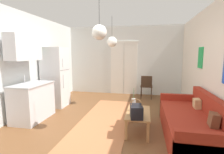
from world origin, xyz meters
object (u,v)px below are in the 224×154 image
object	(u,v)px
pendant_lamp_far	(112,42)
bamboo_vase	(134,105)
couch	(194,125)
handbag	(136,111)
accent_chair	(146,85)
coffee_table	(138,115)
pendant_lamp_near	(99,32)
refrigerator	(55,77)

from	to	relation	value
pendant_lamp_far	bamboo_vase	bearing A→B (deg)	-62.88
couch	bamboo_vase	size ratio (longest dim) A/B	4.58
handbag	accent_chair	distance (m)	3.02
coffee_table	pendant_lamp_far	xyz separation A→B (m)	(-0.85, 1.52, 1.59)
couch	accent_chair	world-z (taller)	accent_chair
coffee_table	pendant_lamp_far	distance (m)	2.36
couch	coffee_table	size ratio (longest dim) A/B	2.35
handbag	pendant_lamp_near	world-z (taller)	pendant_lamp_near
bamboo_vase	pendant_lamp_far	world-z (taller)	pendant_lamp_far
couch	pendant_lamp_near	xyz separation A→B (m)	(-1.78, -0.19, 1.71)
refrigerator	pendant_lamp_far	bearing A→B (deg)	8.15
handbag	accent_chair	bearing A→B (deg)	86.30
coffee_table	refrigerator	xyz separation A→B (m)	(-2.56, 1.27, 0.54)
handbag	pendant_lamp_near	xyz separation A→B (m)	(-0.70, 0.01, 1.46)
couch	pendant_lamp_far	distance (m)	3.02
couch	refrigerator	xyz separation A→B (m)	(-3.61, 1.40, 0.62)
refrigerator	accent_chair	bearing A→B (deg)	27.42
coffee_table	couch	bearing A→B (deg)	-6.55
bamboo_vase	handbag	size ratio (longest dim) A/B	1.34
bamboo_vase	refrigerator	world-z (taller)	refrigerator
accent_chair	pendant_lamp_far	bearing A→B (deg)	50.15
coffee_table	pendant_lamp_near	size ratio (longest dim) A/B	1.15
bamboo_vase	accent_chair	world-z (taller)	bamboo_vase
coffee_table	handbag	xyz separation A→B (m)	(-0.02, -0.32, 0.18)
refrigerator	pendant_lamp_near	size ratio (longest dim) A/B	2.20
couch	coffee_table	distance (m)	1.06
bamboo_vase	handbag	world-z (taller)	bamboo_vase
accent_chair	pendant_lamp_near	xyz separation A→B (m)	(-0.90, -3.00, 1.51)
accent_chair	pendant_lamp_far	world-z (taller)	pendant_lamp_far
accent_chair	handbag	bearing A→B (deg)	87.61
bamboo_vase	pendant_lamp_far	xyz separation A→B (m)	(-0.75, 1.47, 1.40)
handbag	bamboo_vase	bearing A→B (deg)	101.74
handbag	coffee_table	bearing A→B (deg)	85.85
bamboo_vase	couch	bearing A→B (deg)	-8.45
couch	handbag	distance (m)	1.12
couch	pendant_lamp_near	bearing A→B (deg)	-173.85
bamboo_vase	accent_chair	size ratio (longest dim) A/B	0.58
pendant_lamp_far	coffee_table	bearing A→B (deg)	-60.68
pendant_lamp_far	handbag	bearing A→B (deg)	-65.75
accent_chair	couch	bearing A→B (deg)	108.68
coffee_table	pendant_lamp_far	bearing A→B (deg)	119.32
couch	coffee_table	world-z (taller)	couch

